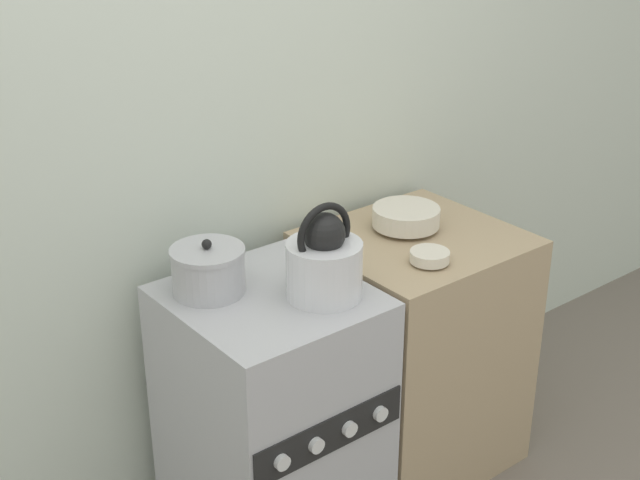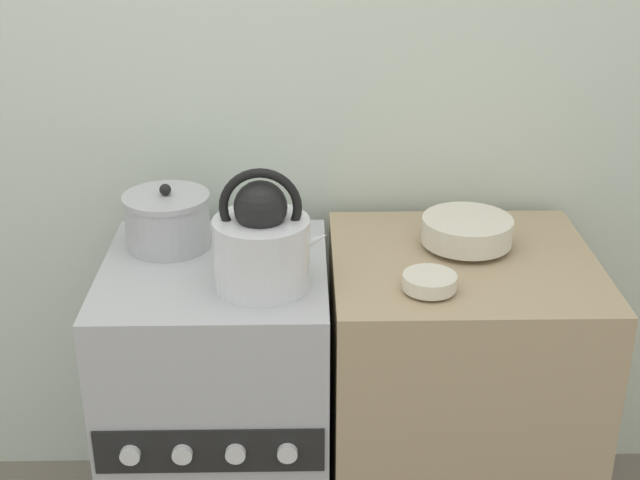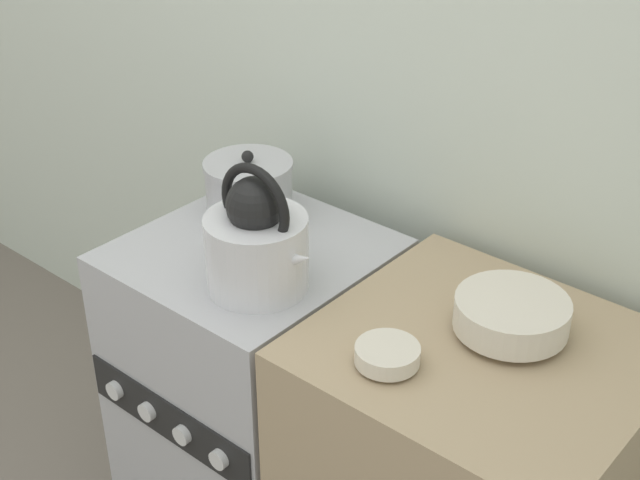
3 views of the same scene
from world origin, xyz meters
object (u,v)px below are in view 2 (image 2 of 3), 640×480
Objects in this scene: kettle at (263,243)px; enamel_bowl at (467,231)px; stove at (222,414)px; small_ceramic_bowl at (430,282)px; cooking_pot at (168,220)px.

kettle is 1.27× the size of enamel_bowl.
stove is at bearing -171.88° from enamel_bowl.
kettle reaches higher than small_ceramic_bowl.
kettle is at bearing -159.16° from enamel_bowl.
enamel_bowl reaches higher than stove.
kettle reaches higher than cooking_pot.
kettle reaches higher than enamel_bowl.
stove is 0.66m from small_ceramic_bowl.
enamel_bowl is (0.72, -0.03, -0.02)m from cooking_pot.
cooking_pot is at bearing 137.53° from kettle.
cooking_pot is 0.65m from small_ceramic_bowl.
stove is at bearing -45.69° from cooking_pot.
cooking_pot is at bearing 177.20° from enamel_bowl.
cooking_pot is at bearing 156.35° from small_ceramic_bowl.
enamel_bowl is 0.26m from small_ceramic_bowl.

